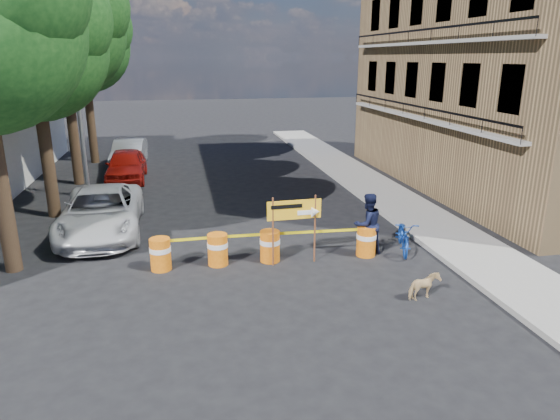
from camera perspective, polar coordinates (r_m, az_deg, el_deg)
name	(u,v)px	position (r m, az deg, el deg)	size (l,w,h in m)	color
ground	(271,279)	(13.24, -1.01, -7.94)	(120.00, 120.00, 0.00)	black
sidewalk_east	(396,202)	(20.43, 13.15, 0.92)	(2.40, 40.00, 0.15)	gray
apartment_building	(514,47)	(24.35, 25.17, 16.47)	(8.00, 16.00, 12.00)	#97764D
tree_mid_a	(34,44)	(19.36, -26.33, 16.60)	(5.25, 5.00, 8.68)	#332316
tree_mid_b	(63,30)	(24.27, -23.60, 18.36)	(5.67, 5.40, 9.62)	#332316
tree_far	(84,45)	(29.17, -21.52, 17.14)	(5.04, 4.80, 8.84)	#332316
streetlamp	(78,90)	(21.67, -22.06, 12.62)	(1.25, 0.18, 8.00)	gray
barrel_far_left	(160,253)	(14.03, -13.51, -4.86)	(0.58, 0.58, 0.90)	#D95D0C
barrel_mid_left	(218,249)	(14.07, -7.14, -4.43)	(0.58, 0.58, 0.90)	#D95D0C
barrel_mid_right	(270,245)	(14.21, -1.16, -4.08)	(0.58, 0.58, 0.90)	#D95D0C
barrel_far_right	(366,240)	(14.82, 9.82, -3.43)	(0.58, 0.58, 0.90)	#D95D0C
detour_sign	(302,214)	(13.77, 2.49, -0.47)	(1.54, 0.29, 1.97)	#592D19
pedestrian	(368,224)	(14.78, 9.97, -1.61)	(0.90, 0.70, 1.86)	black
bicycle	(405,221)	(15.22, 14.07, -1.20)	(0.67, 1.01, 1.92)	#143EA4
dog	(424,287)	(12.56, 16.13, -8.42)	(0.36, 0.79, 0.67)	#D5B37A
suv_white	(101,212)	(17.34, -19.75, -0.22)	(2.48, 5.37, 1.49)	silver
sedan_red	(126,165)	(24.64, -17.17, 4.90)	(1.73, 4.31, 1.47)	maroon
sedan_silver	(129,153)	(27.84, -16.85, 6.22)	(1.51, 4.33, 1.43)	#A7AAAF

